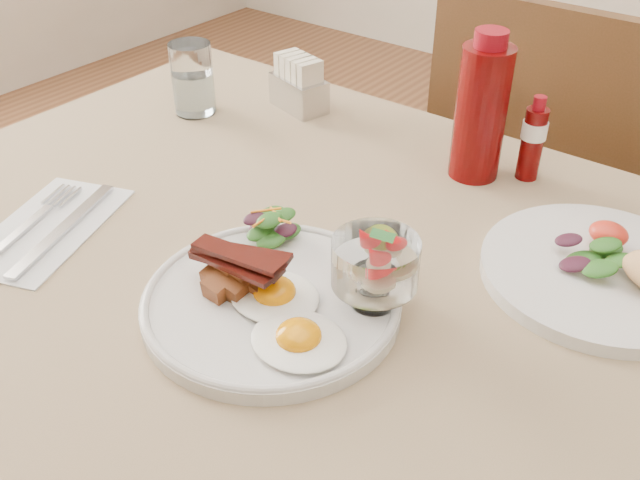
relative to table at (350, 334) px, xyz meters
The scene contains 13 objects.
table is the anchor object (origin of this frame).
chair_far 0.68m from the table, 90.00° to the left, with size 0.42×0.42×0.93m.
main_plate 0.14m from the table, 110.67° to the right, with size 0.28×0.28×0.02m, color silver.
fried_eggs 0.16m from the table, 89.67° to the right, with size 0.17×0.14×0.03m.
bacon_potato_pile 0.19m from the table, 123.90° to the right, with size 0.12×0.07×0.05m.
side_salad 0.16m from the table, behind, with size 0.07×0.07×0.04m.
fruit_cup 0.17m from the table, 34.48° to the right, with size 0.09×0.09×0.09m.
second_plate 0.32m from the table, 34.71° to the left, with size 0.29×0.27×0.07m.
ketchup_bottle 0.35m from the table, 90.48° to the left, with size 0.09×0.09×0.21m.
hot_sauce_bottle 0.37m from the table, 79.64° to the left, with size 0.04×0.04×0.12m.
sugar_caddy 0.48m from the table, 136.27° to the left, with size 0.11×0.08×0.09m.
water_glass 0.53m from the table, 155.93° to the left, with size 0.07×0.07×0.12m.
napkin_cutlery 0.40m from the table, 156.96° to the right, with size 0.19×0.25×0.01m.
Camera 1 is at (0.36, -0.53, 1.26)m, focal length 40.00 mm.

